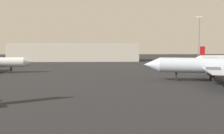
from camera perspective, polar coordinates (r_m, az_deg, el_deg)
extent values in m
cylinder|color=#B2BCCC|center=(55.68, 22.32, 0.31)|extent=(20.68, 9.41, 3.43)
cone|color=#B2BCCC|center=(55.41, 9.73, 0.57)|extent=(4.62, 4.40, 3.43)
cube|color=#B2BCCC|center=(55.86, 23.35, -0.24)|extent=(12.30, 27.87, 0.21)
cylinder|color=#4C4C54|center=(50.56, 23.54, -0.90)|extent=(3.02, 2.32, 1.60)
cylinder|color=#4C4C54|center=(61.02, 22.04, 0.01)|extent=(3.02, 2.32, 1.60)
cube|color=black|center=(55.45, 15.46, -2.33)|extent=(0.56, 0.56, 1.97)
cube|color=black|center=(54.32, 23.55, -2.69)|extent=(0.56, 0.56, 1.97)
cube|color=black|center=(57.81, 23.02, -2.26)|extent=(0.56, 0.56, 1.97)
cone|color=silver|center=(77.14, -19.49, 1.15)|extent=(3.54, 3.27, 2.99)
cube|color=black|center=(78.70, -23.52, -0.64)|extent=(0.47, 0.47, 1.77)
cylinder|color=silver|center=(114.35, 25.04, 1.94)|extent=(19.01, 4.55, 2.77)
cone|color=silver|center=(108.78, 20.20, 1.98)|extent=(3.30, 3.05, 2.77)
cube|color=silver|center=(113.86, 24.64, 1.74)|extent=(5.90, 22.05, 0.17)
cube|color=silver|center=(109.67, 21.07, 2.12)|extent=(2.28, 6.14, 0.11)
cube|color=red|center=(109.77, 21.28, 3.71)|extent=(2.30, 0.43, 3.91)
cylinder|color=#4C4C54|center=(117.66, 23.78, 1.77)|extent=(2.26, 1.48, 1.29)
cube|color=black|center=(115.15, 24.22, 0.85)|extent=(0.39, 0.39, 1.77)
cube|color=black|center=(112.75, 25.00, 0.76)|extent=(0.39, 0.39, 1.77)
cylinder|color=slate|center=(118.69, 20.51, 5.96)|extent=(0.50, 0.50, 22.04)
cube|color=#F2EACC|center=(119.58, 20.66, 11.43)|extent=(2.40, 0.50, 0.80)
cube|color=beige|center=(146.01, -8.86, 3.61)|extent=(74.76, 26.70, 10.58)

